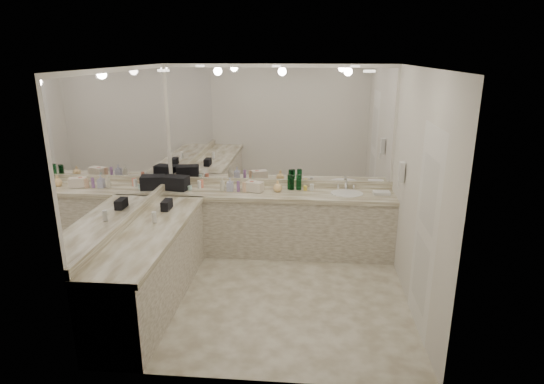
# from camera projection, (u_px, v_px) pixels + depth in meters

# --- Properties ---
(floor) EXTENTS (3.20, 3.20, 0.00)m
(floor) POSITION_uv_depth(u_px,v_px,m) (270.00, 294.00, 5.40)
(floor) COLOR beige
(floor) RESTS_ON ground
(ceiling) EXTENTS (3.20, 3.20, 0.00)m
(ceiling) POSITION_uv_depth(u_px,v_px,m) (269.00, 67.00, 4.63)
(ceiling) COLOR white
(ceiling) RESTS_ON floor
(wall_back) EXTENTS (3.20, 0.02, 2.60)m
(wall_back) POSITION_uv_depth(u_px,v_px,m) (279.00, 159.00, 6.44)
(wall_back) COLOR silver
(wall_back) RESTS_ON floor
(wall_left) EXTENTS (0.02, 3.00, 2.60)m
(wall_left) POSITION_uv_depth(u_px,v_px,m) (129.00, 186.00, 5.15)
(wall_left) COLOR silver
(wall_left) RESTS_ON floor
(wall_right) EXTENTS (0.02, 3.00, 2.60)m
(wall_right) POSITION_uv_depth(u_px,v_px,m) (418.00, 193.00, 4.89)
(wall_right) COLOR silver
(wall_right) RESTS_ON floor
(vanity_back_base) EXTENTS (3.20, 0.60, 0.84)m
(vanity_back_base) POSITION_uv_depth(u_px,v_px,m) (277.00, 224.00, 6.42)
(vanity_back_base) COLOR beige
(vanity_back_base) RESTS_ON floor
(vanity_back_top) EXTENTS (3.20, 0.64, 0.06)m
(vanity_back_top) POSITION_uv_depth(u_px,v_px,m) (278.00, 194.00, 6.28)
(vanity_back_top) COLOR beige
(vanity_back_top) RESTS_ON vanity_back_base
(vanity_left_base) EXTENTS (0.60, 2.40, 0.84)m
(vanity_left_base) POSITION_uv_depth(u_px,v_px,m) (152.00, 269.00, 5.10)
(vanity_left_base) COLOR beige
(vanity_left_base) RESTS_ON floor
(vanity_left_top) EXTENTS (0.64, 2.42, 0.06)m
(vanity_left_top) POSITION_uv_depth(u_px,v_px,m) (150.00, 232.00, 4.96)
(vanity_left_top) COLOR beige
(vanity_left_top) RESTS_ON vanity_left_base
(backsplash_back) EXTENTS (3.20, 0.04, 0.10)m
(backsplash_back) POSITION_uv_depth(u_px,v_px,m) (279.00, 183.00, 6.53)
(backsplash_back) COLOR beige
(backsplash_back) RESTS_ON vanity_back_top
(backsplash_left) EXTENTS (0.04, 3.00, 0.10)m
(backsplash_left) POSITION_uv_depth(u_px,v_px,m) (134.00, 215.00, 5.25)
(backsplash_left) COLOR beige
(backsplash_left) RESTS_ON vanity_left_top
(mirror_back) EXTENTS (3.12, 0.01, 1.55)m
(mirror_back) POSITION_uv_depth(u_px,v_px,m) (279.00, 125.00, 6.29)
(mirror_back) COLOR white
(mirror_back) RESTS_ON wall_back
(mirror_left) EXTENTS (0.01, 2.92, 1.55)m
(mirror_left) POSITION_uv_depth(u_px,v_px,m) (126.00, 144.00, 5.01)
(mirror_left) COLOR white
(mirror_left) RESTS_ON wall_left
(sink) EXTENTS (0.44, 0.44, 0.03)m
(sink) POSITION_uv_depth(u_px,v_px,m) (347.00, 194.00, 6.20)
(sink) COLOR white
(sink) RESTS_ON vanity_back_top
(faucet) EXTENTS (0.24, 0.16, 0.14)m
(faucet) POSITION_uv_depth(u_px,v_px,m) (346.00, 184.00, 6.38)
(faucet) COLOR silver
(faucet) RESTS_ON vanity_back_top
(wall_phone) EXTENTS (0.06, 0.10, 0.24)m
(wall_phone) POSITION_uv_depth(u_px,v_px,m) (402.00, 172.00, 5.54)
(wall_phone) COLOR white
(wall_phone) RESTS_ON wall_right
(door) EXTENTS (0.02, 0.82, 2.10)m
(door) POSITION_uv_depth(u_px,v_px,m) (425.00, 232.00, 4.48)
(door) COLOR white
(door) RESTS_ON wall_right
(black_toiletry_bag) EXTENTS (0.36, 0.26, 0.19)m
(black_toiletry_bag) POSITION_uv_depth(u_px,v_px,m) (176.00, 183.00, 6.35)
(black_toiletry_bag) COLOR black
(black_toiletry_bag) RESTS_ON vanity_back_top
(black_bag_spill) EXTENTS (0.10, 0.21, 0.11)m
(black_bag_spill) POSITION_uv_depth(u_px,v_px,m) (167.00, 205.00, 5.56)
(black_bag_spill) COLOR black
(black_bag_spill) RESTS_ON vanity_left_top
(cream_cosmetic_case) EXTENTS (0.27, 0.21, 0.13)m
(cream_cosmetic_case) POSITION_uv_depth(u_px,v_px,m) (255.00, 187.00, 6.26)
(cream_cosmetic_case) COLOR beige
(cream_cosmetic_case) RESTS_ON vanity_back_top
(hand_towel) EXTENTS (0.23, 0.16, 0.04)m
(hand_towel) POSITION_uv_depth(u_px,v_px,m) (382.00, 193.00, 6.17)
(hand_towel) COLOR white
(hand_towel) RESTS_ON vanity_back_top
(lotion_left) EXTENTS (0.05, 0.05, 0.12)m
(lotion_left) POSITION_uv_depth(u_px,v_px,m) (154.00, 218.00, 5.12)
(lotion_left) COLOR white
(lotion_left) RESTS_ON vanity_left_top
(soap_bottle_a) EXTENTS (0.09, 0.09, 0.19)m
(soap_bottle_a) POSITION_uv_depth(u_px,v_px,m) (222.00, 184.00, 6.29)
(soap_bottle_a) COLOR beige
(soap_bottle_a) RESTS_ON vanity_back_top
(soap_bottle_b) EXTENTS (0.09, 0.09, 0.19)m
(soap_bottle_b) POSITION_uv_depth(u_px,v_px,m) (230.00, 184.00, 6.29)
(soap_bottle_b) COLOR silver
(soap_bottle_b) RESTS_ON vanity_back_top
(soap_bottle_c) EXTENTS (0.15, 0.15, 0.16)m
(soap_bottle_c) POSITION_uv_depth(u_px,v_px,m) (278.00, 186.00, 6.26)
(soap_bottle_c) COLOR #FFD086
(soap_bottle_c) RESTS_ON vanity_back_top
(green_bottle_0) EXTENTS (0.07, 0.07, 0.21)m
(green_bottle_0) POSITION_uv_depth(u_px,v_px,m) (292.00, 183.00, 6.35)
(green_bottle_0) COLOR #0C5623
(green_bottle_0) RESTS_ON vanity_back_top
(green_bottle_1) EXTENTS (0.07, 0.07, 0.21)m
(green_bottle_1) POSITION_uv_depth(u_px,v_px,m) (290.00, 182.00, 6.38)
(green_bottle_1) COLOR #0C5623
(green_bottle_1) RESTS_ON vanity_back_top
(green_bottle_2) EXTENTS (0.07, 0.07, 0.22)m
(green_bottle_2) POSITION_uv_depth(u_px,v_px,m) (299.00, 182.00, 6.35)
(green_bottle_2) COLOR #0C5623
(green_bottle_2) RESTS_ON vanity_back_top
(amenity_bottle_0) EXTENTS (0.06, 0.06, 0.14)m
(amenity_bottle_0) POSITION_uv_depth(u_px,v_px,m) (252.00, 186.00, 6.28)
(amenity_bottle_0) COLOR #E57F66
(amenity_bottle_0) RESTS_ON vanity_back_top
(amenity_bottle_1) EXTENTS (0.05, 0.05, 0.08)m
(amenity_bottle_1) POSITION_uv_depth(u_px,v_px,m) (250.00, 187.00, 6.35)
(amenity_bottle_1) COLOR silver
(amenity_bottle_1) RESTS_ON vanity_back_top
(amenity_bottle_2) EXTENTS (0.05, 0.05, 0.15)m
(amenity_bottle_2) POSITION_uv_depth(u_px,v_px,m) (238.00, 186.00, 6.28)
(amenity_bottle_2) COLOR #9966B2
(amenity_bottle_2) RESTS_ON vanity_back_top
(amenity_bottle_3) EXTENTS (0.06, 0.06, 0.12)m
(amenity_bottle_3) POSITION_uv_depth(u_px,v_px,m) (201.00, 184.00, 6.45)
(amenity_bottle_3) COLOR #E57F66
(amenity_bottle_3) RESTS_ON vanity_back_top
(amenity_bottle_4) EXTENTS (0.06, 0.06, 0.09)m
(amenity_bottle_4) POSITION_uv_depth(u_px,v_px,m) (312.00, 187.00, 6.33)
(amenity_bottle_4) COLOR white
(amenity_bottle_4) RESTS_ON vanity_back_top
(amenity_bottle_5) EXTENTS (0.06, 0.06, 0.14)m
(amenity_bottle_5) POSITION_uv_depth(u_px,v_px,m) (245.00, 187.00, 6.26)
(amenity_bottle_5) COLOR #E0B28C
(amenity_bottle_5) RESTS_ON vanity_back_top
(amenity_bottle_6) EXTENTS (0.06, 0.06, 0.06)m
(amenity_bottle_6) POSITION_uv_depth(u_px,v_px,m) (190.00, 188.00, 6.35)
(amenity_bottle_6) COLOR silver
(amenity_bottle_6) RESTS_ON vanity_back_top
(amenity_bottle_7) EXTENTS (0.05, 0.05, 0.11)m
(amenity_bottle_7) POSITION_uv_depth(u_px,v_px,m) (199.00, 184.00, 6.44)
(amenity_bottle_7) COLOR white
(amenity_bottle_7) RESTS_ON vanity_back_top
(amenity_bottle_8) EXTENTS (0.05, 0.05, 0.07)m
(amenity_bottle_8) POSITION_uv_depth(u_px,v_px,m) (305.00, 188.00, 6.33)
(amenity_bottle_8) COLOR #F2D84C
(amenity_bottle_8) RESTS_ON vanity_back_top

